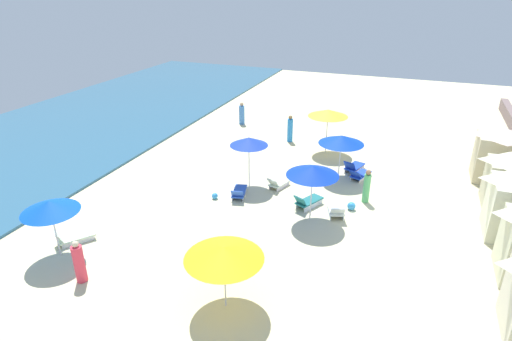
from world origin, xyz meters
name	(u,v)px	position (x,y,z in m)	size (l,w,h in m)	color
ground_plane	(419,226)	(0.00, 0.00, 0.00)	(60.00, 60.00, 0.00)	beige
ocean	(11,153)	(0.00, 22.75, 0.06)	(60.00, 14.50, 0.12)	#30617F
cabana_4	(511,178)	(3.28, -3.54, 1.36)	(2.01, 2.12, 2.64)	#BEB896
cabana_5	(499,154)	(6.16, -3.40, 1.43)	(2.04, 2.33, 2.78)	beige
umbrella_0	(341,140)	(3.57, 4.08, 2.10)	(2.28, 2.28, 2.31)	silver
lounge_chair_0_0	(354,167)	(4.66, 3.47, 0.26)	(1.59, 1.02, 0.75)	silver
lounge_chair_0_1	(360,175)	(3.81, 3.03, 0.23)	(1.59, 1.04, 0.66)	silver
umbrella_1	(328,113)	(6.90, 5.48, 2.40)	(2.30, 2.30, 2.60)	silver
umbrella_2	(50,206)	(-6.90, 12.48, 2.07)	(2.04, 2.04, 2.29)	silver
lounge_chair_2_0	(74,237)	(-6.03, 12.61, 0.23)	(1.50, 1.32, 0.64)	silver
umbrella_3	(224,253)	(-7.17, 5.58, 2.00)	(2.43, 2.43, 2.20)	silver
umbrella_4	(249,141)	(1.07, 8.06, 2.34)	(1.84, 1.84, 2.54)	silver
lounge_chair_4_0	(278,183)	(1.35, 6.64, 0.23)	(1.36, 0.91, 0.64)	silver
lounge_chair_4_1	(239,192)	(-0.19, 8.07, 0.22)	(1.58, 0.91, 0.62)	silver
umbrella_5	(313,171)	(-1.06, 4.41, 2.29)	(2.18, 2.18, 2.50)	silver
lounge_chair_5_0	(308,201)	(-0.03, 4.78, 0.27)	(1.57, 1.15, 0.73)	silver
lounge_chair_5_1	(336,210)	(-0.35, 3.43, 0.26)	(1.46, 1.00, 0.68)	silver
beachgoer_0	(367,187)	(1.39, 2.41, 0.77)	(0.38, 0.38, 1.62)	#52AF66
beachgoer_1	(79,263)	(-7.80, 10.67, 0.73)	(0.51, 0.51, 1.58)	#E73B50
beachgoer_2	(242,114)	(10.07, 12.19, 0.72)	(0.44, 0.44, 1.57)	#4781C9
beachgoer_3	(290,129)	(7.87, 7.99, 0.80)	(0.48, 0.48, 1.70)	#2C85D8
beach_ball_0	(215,196)	(-0.81, 9.04, 0.14)	(0.28, 0.28, 0.28)	#3092DF
beach_ball_1	(351,206)	(0.41, 2.89, 0.18)	(0.37, 0.37, 0.37)	#3294D6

